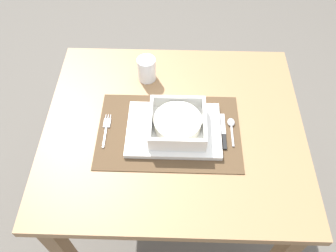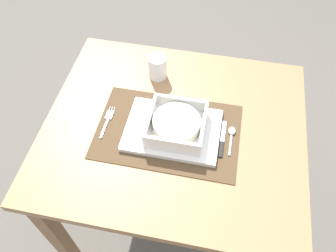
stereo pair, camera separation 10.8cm
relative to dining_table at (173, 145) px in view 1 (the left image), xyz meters
The scene contains 10 objects.
ground_plane 0.63m from the dining_table, ahead, with size 6.00×6.00×0.00m, color #59544C.
dining_table is the anchor object (origin of this frame).
placemat 0.12m from the dining_table, 122.32° to the right, with size 0.46×0.30×0.00m, color #4C3823.
serving_plate 0.13m from the dining_table, 99.37° to the right, with size 0.30×0.22×0.02m, color white.
porridge_bowl 0.16m from the dining_table, 64.66° to the right, with size 0.18×0.18×0.06m.
fork 0.25m from the dining_table, behind, with size 0.02×0.13×0.00m.
spoon 0.23m from the dining_table, ahead, with size 0.02×0.11×0.01m.
butter_knife 0.21m from the dining_table, 10.98° to the right, with size 0.01×0.14×0.01m.
bread_knife 0.19m from the dining_table, ahead, with size 0.01×0.14×0.01m.
drinking_glass 0.29m from the dining_table, 115.27° to the left, with size 0.07×0.07×0.09m.
Camera 1 is at (0.00, -0.67, 1.65)m, focal length 36.44 mm.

